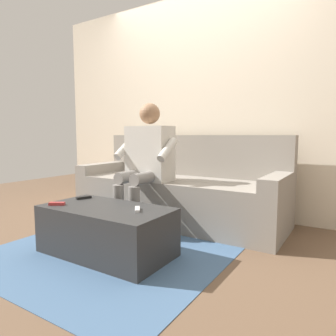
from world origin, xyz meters
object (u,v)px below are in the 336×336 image
at_px(person_solo_seated, 146,157).
at_px(remote_red, 57,204).
at_px(coffee_table, 107,230).
at_px(remote_black, 84,198).
at_px(remote_white, 137,209).
at_px(couch, 179,192).

height_order(person_solo_seated, remote_red, person_solo_seated).
height_order(coffee_table, remote_red, remote_red).
bearing_deg(person_solo_seated, remote_black, 70.44).
bearing_deg(remote_white, remote_red, 69.52).
height_order(remote_black, remote_white, remote_black).
height_order(couch, remote_white, couch).
distance_m(remote_black, remote_red, 0.27).
distance_m(couch, remote_black, 1.05).
bearing_deg(remote_white, remote_black, 45.19).
bearing_deg(remote_black, remote_white, -75.48).
height_order(person_solo_seated, remote_black, person_solo_seated).
relative_size(coffee_table, remote_red, 8.42).
xyz_separation_m(couch, coffee_table, (0.00, 1.10, -0.12)).
distance_m(coffee_table, remote_black, 0.43).
height_order(coffee_table, remote_black, remote_black).
xyz_separation_m(remote_black, remote_red, (-0.01, 0.27, 0.00)).
bearing_deg(coffee_table, remote_red, 23.37).
xyz_separation_m(coffee_table, remote_black, (0.37, -0.12, 0.19)).
xyz_separation_m(coffee_table, person_solo_seated, (0.15, -0.72, 0.50)).
height_order(remote_white, remote_red, remote_red).
relative_size(coffee_table, remote_white, 7.61).
bearing_deg(person_solo_seated, remote_white, 121.40).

